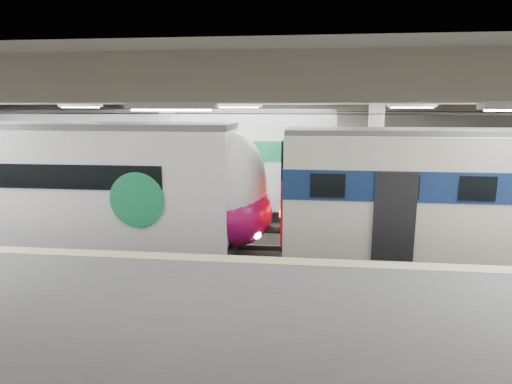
# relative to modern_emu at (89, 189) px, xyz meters

# --- Properties ---
(station_hall) EXTENTS (36.00, 24.00, 5.75)m
(station_hall) POSITION_rel_modern_emu_xyz_m (4.86, -1.74, 1.08)
(station_hall) COLOR black
(station_hall) RESTS_ON ground
(modern_emu) EXTENTS (13.60, 2.81, 4.40)m
(modern_emu) POSITION_rel_modern_emu_xyz_m (0.00, 0.00, 0.00)
(modern_emu) COLOR white
(modern_emu) RESTS_ON ground
(older_rer) EXTENTS (12.83, 2.83, 4.26)m
(older_rer) POSITION_rel_modern_emu_xyz_m (12.93, 0.00, 0.07)
(older_rer) COLOR silver
(older_rer) RESTS_ON ground
(far_train) EXTENTS (15.16, 3.47, 4.77)m
(far_train) POSITION_rel_modern_emu_xyz_m (0.95, 5.50, 0.30)
(far_train) COLOR white
(far_train) RESTS_ON ground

